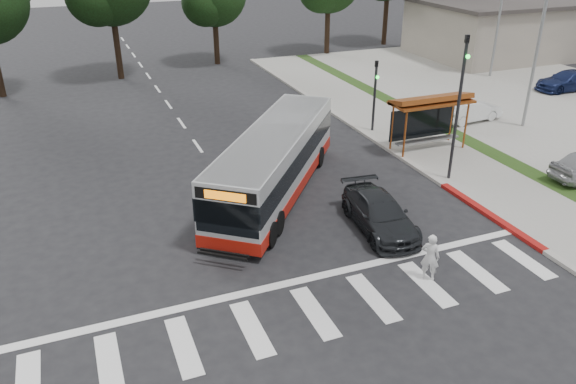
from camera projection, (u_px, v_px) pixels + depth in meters
ground at (260, 235)px, 21.11m from camera, size 140.00×140.00×0.00m
sidewalk_east at (398, 131)px, 31.44m from camera, size 4.00×40.00×0.12m
curb_east at (367, 135)px, 30.77m from camera, size 0.30×40.00×0.15m
curb_east_red at (489, 215)px, 22.41m from camera, size 0.32×6.00×0.15m
parking_lot at (538, 99)px, 37.13m from camera, size 18.00×36.00×0.10m
commercial_building at (503, 30)px, 48.57m from camera, size 14.00×10.00×4.40m
building_roof_cap at (508, 1)px, 47.54m from camera, size 14.60×10.60×0.30m
crosswalk_ladder at (315, 312)px, 16.92m from camera, size 18.00×2.60×0.01m
bus_shelter at (430, 106)px, 27.96m from camera, size 4.20×1.60×2.86m
traffic_signal_ne_tall at (460, 98)px, 23.88m from camera, size 0.18×0.37×6.50m
traffic_signal_ne_short at (375, 89)px, 30.34m from camera, size 0.18×0.37×4.00m
lot_light_front at (543, 21)px, 29.57m from camera, size 1.90×0.35×9.01m
transit_bus at (275, 163)px, 23.69m from camera, size 8.62×10.16×2.84m
pedestrian at (430, 257)px, 18.18m from camera, size 0.71×0.70×1.66m
dark_sedan at (380, 214)px, 21.26m from camera, size 2.29×4.66×1.30m
parked_car_1 at (471, 110)px, 32.61m from camera, size 3.96×1.70×1.27m
parked_car_3 at (568, 81)px, 38.58m from camera, size 4.66×2.06×1.33m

